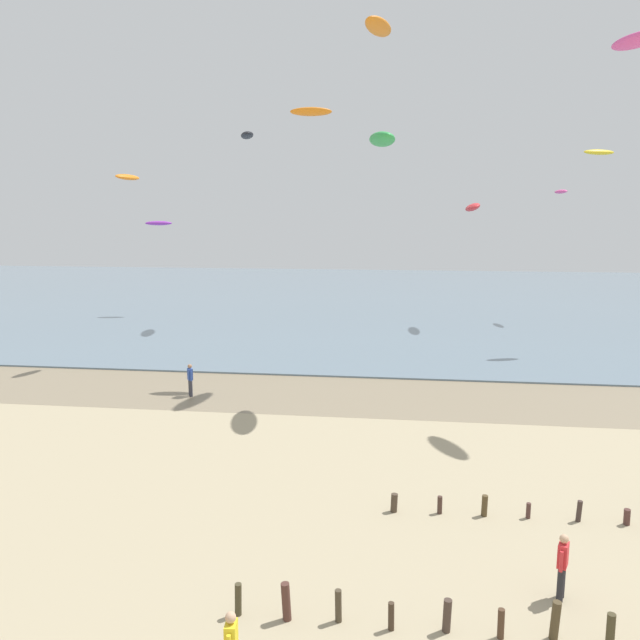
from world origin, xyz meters
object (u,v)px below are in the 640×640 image
Objects in this scene: kite_aloft_1 at (382,139)px; kite_aloft_0 at (599,152)px; person_far_down_beach at (562,565)px; kite_aloft_6 at (637,40)px; kite_aloft_4 at (378,27)px; kite_aloft_8 at (561,192)px; kite_aloft_3 at (311,112)px; kite_aloft_2 at (127,177)px; kite_aloft_7 at (247,135)px; kite_aloft_5 at (159,223)px; person_left_flank at (190,379)px; kite_aloft_9 at (473,207)px.

kite_aloft_0 is at bearing -57.61° from kite_aloft_1.
person_far_down_beach is 22.31m from kite_aloft_6.
kite_aloft_6 is at bearing -102.12° from kite_aloft_4.
kite_aloft_6 reaches higher than kite_aloft_0.
kite_aloft_3 is at bearing -50.10° from kite_aloft_8.
kite_aloft_7 reaches higher than kite_aloft_2.
kite_aloft_8 reaches higher than kite_aloft_5.
person_left_flank is at bearing -146.42° from kite_aloft_3.
person_far_down_beach is 43.93m from kite_aloft_8.
kite_aloft_9 reaches higher than person_left_flank.
kite_aloft_5 is 1.15× the size of kite_aloft_8.
kite_aloft_1 reaches higher than kite_aloft_8.
kite_aloft_6 reaches higher than kite_aloft_3.
person_left_flank is at bearing 78.42° from kite_aloft_1.
kite_aloft_3 is 0.82× the size of kite_aloft_6.
kite_aloft_3 reaches higher than person_left_flank.
kite_aloft_0 is 0.70× the size of kite_aloft_7.
person_left_flank is at bearing 104.60° from kite_aloft_5.
kite_aloft_2 is 19.58m from kite_aloft_5.
kite_aloft_7 is (-16.45, 36.05, 14.68)m from person_far_down_beach.
kite_aloft_0 reaches higher than person_left_flank.
kite_aloft_0 is 0.66× the size of kite_aloft_1.
kite_aloft_0 is (23.49, 13.99, 12.44)m from person_left_flank.
kite_aloft_2 is 35.76m from kite_aloft_8.
kite_aloft_5 is (-17.02, 20.44, -6.30)m from kite_aloft_3.
kite_aloft_1 is 23.49m from kite_aloft_7.
kite_aloft_8 is 0.62× the size of kite_aloft_9.
kite_aloft_5 is (-5.53, 18.54, -3.02)m from kite_aloft_2.
kite_aloft_7 is at bearing 94.86° from person_left_flank.
kite_aloft_9 is at bearing -38.04° from kite_aloft_2.
person_far_down_beach is 33.23m from kite_aloft_0.
kite_aloft_8 is at bearing -40.28° from kite_aloft_2.
kite_aloft_3 is 17.49m from kite_aloft_7.
kite_aloft_3 is at bearing -136.15° from kite_aloft_6.
kite_aloft_4 reaches higher than person_left_flank.
kite_aloft_1 is 1.59× the size of kite_aloft_8.
kite_aloft_5 is at bearing 27.47° from kite_aloft_1.
kite_aloft_7 is at bearing 16.72° from kite_aloft_1.
kite_aloft_7 is (4.05, 13.92, 4.05)m from kite_aloft_2.
kite_aloft_4 reaches higher than kite_aloft_2.
kite_aloft_9 is (-7.73, -3.76, -1.34)m from kite_aloft_8.
kite_aloft_1 reaches higher than kite_aloft_5.
kite_aloft_1 is at bearing -160.63° from kite_aloft_4.
kite_aloft_6 is (31.73, -25.86, 8.07)m from kite_aloft_5.
kite_aloft_0 is 20.14m from kite_aloft_3.
kite_aloft_8 is at bearing 171.90° from kite_aloft_5.
kite_aloft_2 reaches higher than kite_aloft_9.
kite_aloft_9 is at bearing 163.78° from kite_aloft_6.
kite_aloft_1 is at bearing 160.18° from kite_aloft_9.
kite_aloft_1 is 29.74m from kite_aloft_8.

